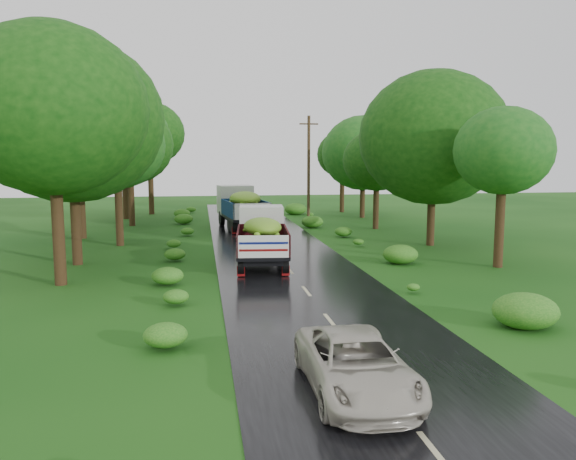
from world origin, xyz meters
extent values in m
plane|color=#103F0D|center=(0.00, 0.00, 0.00)|extent=(120.00, 120.00, 0.00)
cube|color=black|center=(0.00, 5.00, 0.01)|extent=(6.50, 80.00, 0.02)
cube|color=#BFB78C|center=(0.00, -8.00, 0.02)|extent=(0.12, 1.60, 0.00)
cube|color=#BFB78C|center=(0.00, -4.00, 0.02)|extent=(0.12, 1.60, 0.00)
cube|color=#BFB78C|center=(0.00, 0.00, 0.02)|extent=(0.12, 1.60, 0.00)
cube|color=#BFB78C|center=(0.00, 4.00, 0.02)|extent=(0.12, 1.60, 0.00)
cube|color=#BFB78C|center=(0.00, 8.00, 0.02)|extent=(0.12, 1.60, 0.00)
cube|color=#BFB78C|center=(0.00, 12.00, 0.02)|extent=(0.12, 1.60, 0.00)
cube|color=#BFB78C|center=(0.00, 16.00, 0.02)|extent=(0.12, 1.60, 0.00)
cube|color=#BFB78C|center=(0.00, 20.00, 0.02)|extent=(0.12, 1.60, 0.00)
cube|color=#BFB78C|center=(0.00, 24.00, 0.02)|extent=(0.12, 1.60, 0.00)
cube|color=#BFB78C|center=(0.00, 28.00, 0.02)|extent=(0.12, 1.60, 0.00)
cube|color=#BFB78C|center=(0.00, 32.00, 0.02)|extent=(0.12, 1.60, 0.00)
cube|color=#BFB78C|center=(0.00, 36.00, 0.02)|extent=(0.12, 1.60, 0.00)
cube|color=#BFB78C|center=(0.00, 40.00, 0.02)|extent=(0.12, 1.60, 0.00)
cube|color=black|center=(-1.10, 9.41, 0.64)|extent=(2.19, 5.67, 0.28)
cylinder|color=black|center=(-1.87, 11.50, 0.49)|extent=(0.36, 1.00, 0.98)
cylinder|color=black|center=(0.03, 11.33, 0.49)|extent=(0.36, 1.00, 0.98)
cylinder|color=black|center=(-2.16, 8.25, 0.49)|extent=(0.36, 1.00, 0.98)
cylinder|color=black|center=(-0.26, 8.08, 0.49)|extent=(0.36, 1.00, 0.98)
cylinder|color=black|center=(-2.25, 7.24, 0.49)|extent=(0.36, 1.00, 0.98)
cylinder|color=black|center=(-0.35, 7.07, 0.49)|extent=(0.36, 1.00, 0.98)
cube|color=#6C090A|center=(-2.28, 6.91, 0.28)|extent=(0.34, 0.07, 0.44)
cube|color=#6C090A|center=(-0.38, 6.74, 0.28)|extent=(0.34, 0.07, 0.44)
cube|color=silver|center=(-0.90, 11.62, 1.71)|extent=(2.33, 2.06, 1.87)
cube|color=black|center=(-1.19, 8.39, 0.86)|extent=(2.63, 4.41, 0.16)
cube|color=#410B0F|center=(-2.28, 8.48, 1.40)|extent=(0.46, 4.22, 0.93)
cube|color=#410B0F|center=(-0.10, 8.29, 1.40)|extent=(0.46, 4.22, 0.93)
cube|color=#410B0F|center=(-1.00, 10.45, 1.40)|extent=(2.26, 0.28, 0.93)
cube|color=silver|center=(-1.38, 6.32, 1.40)|extent=(2.26, 0.28, 0.93)
ellipsoid|color=#5C901A|center=(-1.19, 8.39, 1.99)|extent=(2.21, 3.71, 0.98)
cube|color=black|center=(-1.03, 23.42, 0.73)|extent=(2.71, 6.48, 0.31)
cylinder|color=black|center=(-2.40, 25.55, 0.56)|extent=(0.45, 1.15, 1.12)
cylinder|color=black|center=(-0.25, 25.82, 0.56)|extent=(0.45, 1.15, 1.12)
cylinder|color=black|center=(-1.92, 21.86, 0.56)|extent=(0.45, 1.15, 1.12)
cylinder|color=black|center=(0.23, 22.14, 0.56)|extent=(0.45, 1.15, 1.12)
cylinder|color=black|center=(-1.78, 20.73, 0.56)|extent=(0.45, 1.15, 1.12)
cylinder|color=black|center=(0.37, 21.00, 0.56)|extent=(0.45, 1.15, 1.12)
cube|color=#6C090A|center=(-1.73, 20.35, 0.31)|extent=(0.38, 0.09, 0.50)
cube|color=#6C090A|center=(0.42, 20.62, 0.31)|extent=(0.38, 0.09, 0.50)
cube|color=silver|center=(-1.35, 25.91, 1.94)|extent=(2.72, 2.42, 2.12)
cube|color=black|center=(-0.88, 22.25, 0.97)|extent=(3.16, 5.09, 0.18)
cube|color=navy|center=(-2.11, 22.10, 1.59)|extent=(0.70, 4.78, 1.06)
cube|color=navy|center=(0.35, 22.41, 1.59)|extent=(0.70, 4.78, 1.06)
cube|color=navy|center=(-1.18, 24.59, 1.59)|extent=(2.56, 0.41, 1.06)
cube|color=silver|center=(-0.58, 19.92, 1.59)|extent=(2.56, 0.41, 1.06)
ellipsoid|color=#5C901A|center=(-0.88, 22.25, 2.26)|extent=(2.65, 4.28, 1.12)
imported|color=beige|center=(-0.68, -5.31, 0.64)|extent=(2.07, 4.48, 1.24)
cylinder|color=#382616|center=(4.25, 25.67, 4.11)|extent=(0.24, 0.24, 8.22)
cube|color=#382616|center=(4.25, 25.67, 7.61)|extent=(1.44, 0.17, 0.10)
cylinder|color=black|center=(-9.51, 6.64, 3.92)|extent=(0.47, 0.47, 7.85)
ellipsoid|color=#0D3E0C|center=(-9.51, 6.64, 6.90)|extent=(3.85, 3.85, 3.46)
cylinder|color=black|center=(-9.77, 11.05, 3.86)|extent=(0.47, 0.47, 7.73)
ellipsoid|color=#0D3E0C|center=(-9.77, 11.05, 6.80)|extent=(4.13, 4.13, 3.72)
cylinder|color=black|center=(-8.59, 16.82, 3.27)|extent=(0.44, 0.44, 6.55)
ellipsoid|color=#0D3E0C|center=(-8.59, 16.82, 5.76)|extent=(3.31, 3.31, 2.98)
cylinder|color=black|center=(-11.36, 20.26, 4.46)|extent=(0.49, 0.49, 8.92)
ellipsoid|color=#0D3E0C|center=(-11.36, 20.26, 7.85)|extent=(4.12, 4.12, 3.71)
cylinder|color=black|center=(-9.04, 26.64, 3.42)|extent=(0.44, 0.44, 6.84)
ellipsoid|color=#0D3E0C|center=(-9.04, 26.64, 6.02)|extent=(3.59, 3.59, 3.23)
cylinder|color=black|center=(-10.13, 31.70, 3.94)|extent=(0.47, 0.47, 7.89)
ellipsoid|color=#0D3E0C|center=(-10.13, 31.70, 6.94)|extent=(3.87, 3.87, 3.48)
cylinder|color=black|center=(-8.34, 35.41, 4.11)|extent=(0.48, 0.48, 8.23)
ellipsoid|color=#0D3E0C|center=(-8.34, 35.41, 7.24)|extent=(3.54, 3.54, 3.18)
cylinder|color=black|center=(9.71, 7.39, 3.06)|extent=(0.43, 0.43, 6.12)
ellipsoid|color=#145116|center=(9.71, 7.39, 5.38)|extent=(2.99, 2.99, 2.69)
cylinder|color=black|center=(9.26, 14.15, 3.52)|extent=(0.45, 0.45, 7.04)
ellipsoid|color=#145116|center=(9.26, 14.15, 6.20)|extent=(4.12, 4.12, 3.71)
cylinder|color=black|center=(8.48, 22.08, 2.79)|extent=(0.41, 0.41, 5.57)
ellipsoid|color=#145116|center=(8.48, 22.08, 4.90)|extent=(3.11, 3.11, 2.80)
cylinder|color=black|center=(9.70, 29.67, 3.12)|extent=(0.43, 0.43, 6.23)
ellipsoid|color=#145116|center=(9.70, 29.67, 5.49)|extent=(3.74, 3.74, 3.37)
cylinder|color=black|center=(9.23, 34.81, 3.07)|extent=(0.43, 0.43, 6.14)
ellipsoid|color=#145116|center=(9.23, 34.81, 5.41)|extent=(3.09, 3.09, 2.78)
camera|label=1|loc=(-3.89, -16.51, 5.03)|focal=35.00mm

